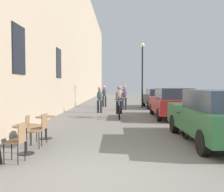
# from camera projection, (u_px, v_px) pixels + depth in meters

# --- Properties ---
(ground_plane) EXTENTS (88.00, 88.00, 0.00)m
(ground_plane) POSITION_uv_depth(u_px,v_px,m) (104.00, 178.00, 4.64)
(ground_plane) COLOR slate
(building_facade_left) EXTENTS (0.54, 68.00, 12.26)m
(building_facade_left) POSITION_uv_depth(u_px,v_px,m) (68.00, 25.00, 18.44)
(building_facade_left) COLOR tan
(building_facade_left) RESTS_ON ground_plane
(cafe_table_near) EXTENTS (0.64, 0.64, 0.72)m
(cafe_table_near) POSITION_uv_depth(u_px,v_px,m) (26.00, 133.00, 6.27)
(cafe_table_near) COLOR black
(cafe_table_near) RESTS_ON ground_plane
(cafe_chair_near_toward_street) EXTENTS (0.42, 0.42, 0.89)m
(cafe_chair_near_toward_street) POSITION_uv_depth(u_px,v_px,m) (18.00, 140.00, 5.56)
(cafe_chair_near_toward_street) COLOR black
(cafe_chair_near_toward_street) RESTS_ON ground_plane
(cafe_chair_near_toward_wall) EXTENTS (0.41, 0.41, 0.89)m
(cafe_chair_near_toward_wall) POSITION_uv_depth(u_px,v_px,m) (32.00, 129.00, 6.89)
(cafe_chair_near_toward_wall) COLOR black
(cafe_chair_near_toward_wall) RESTS_ON ground_plane
(cafe_table_mid) EXTENTS (0.64, 0.64, 0.72)m
(cafe_table_mid) POSITION_uv_depth(u_px,v_px,m) (46.00, 123.00, 8.03)
(cafe_table_mid) COLOR black
(cafe_table_mid) RESTS_ON ground_plane
(cafe_chair_mid_toward_street) EXTENTS (0.44, 0.44, 0.89)m
(cafe_chair_mid_toward_street) POSITION_uv_depth(u_px,v_px,m) (41.00, 126.00, 7.34)
(cafe_chair_mid_toward_street) COLOR black
(cafe_chair_mid_toward_street) RESTS_ON ground_plane
(cyclist_on_bicycle) EXTENTS (0.52, 1.76, 1.74)m
(cyclist_on_bicycle) POSITION_uv_depth(u_px,v_px,m) (119.00, 103.00, 13.13)
(cyclist_on_bicycle) COLOR black
(cyclist_on_bicycle) RESTS_ON ground_plane
(pedestrian_near) EXTENTS (0.37, 0.28, 1.61)m
(pedestrian_near) POSITION_uv_depth(u_px,v_px,m) (100.00, 98.00, 15.56)
(pedestrian_near) COLOR #26262D
(pedestrian_near) RESTS_ON ground_plane
(pedestrian_mid) EXTENTS (0.36, 0.27, 1.72)m
(pedestrian_mid) POSITION_uv_depth(u_px,v_px,m) (124.00, 96.00, 17.40)
(pedestrian_mid) COLOR #26262D
(pedestrian_mid) RESTS_ON ground_plane
(pedestrian_far) EXTENTS (0.35, 0.26, 1.70)m
(pedestrian_far) POSITION_uv_depth(u_px,v_px,m) (104.00, 95.00, 19.94)
(pedestrian_far) COLOR #26262D
(pedestrian_far) RESTS_ON ground_plane
(street_lamp) EXTENTS (0.32, 0.32, 4.90)m
(street_lamp) POSITION_uv_depth(u_px,v_px,m) (142.00, 67.00, 18.95)
(street_lamp) COLOR black
(street_lamp) RESTS_ON ground_plane
(parked_car_nearest) EXTENTS (1.95, 4.50, 1.59)m
(parked_car_nearest) POSITION_uv_depth(u_px,v_px,m) (216.00, 116.00, 7.42)
(parked_car_nearest) COLOR #23512D
(parked_car_nearest) RESTS_ON ground_plane
(parked_car_second) EXTENTS (1.92, 4.44, 1.57)m
(parked_car_second) POSITION_uv_depth(u_px,v_px,m) (172.00, 102.00, 13.14)
(parked_car_second) COLOR maroon
(parked_car_second) RESTS_ON ground_plane
(parked_car_third) EXTENTS (1.80, 4.09, 1.44)m
(parked_car_third) POSITION_uv_depth(u_px,v_px,m) (156.00, 98.00, 19.09)
(parked_car_third) COLOR black
(parked_car_third) RESTS_ON ground_plane
(parked_motorcycle) EXTENTS (0.62, 2.15, 0.92)m
(parked_motorcycle) POSITION_uv_depth(u_px,v_px,m) (192.00, 130.00, 7.34)
(parked_motorcycle) COLOR black
(parked_motorcycle) RESTS_ON ground_plane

